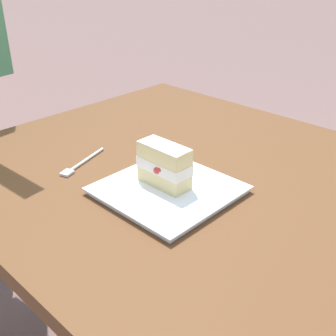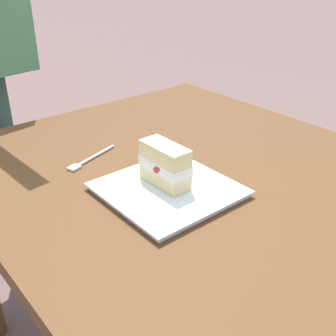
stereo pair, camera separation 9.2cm
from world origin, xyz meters
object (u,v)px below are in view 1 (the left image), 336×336
at_px(dessert_plate, 168,190).
at_px(cake_slice, 164,165).
at_px(patio_table, 208,211).
at_px(dessert_fork, 81,163).

height_order(dessert_plate, cake_slice, cake_slice).
relative_size(patio_table, dessert_plate, 4.76).
bearing_deg(dessert_plate, cake_slice, -14.62).
relative_size(patio_table, dessert_fork, 7.81).
bearing_deg(patio_table, dessert_plate, 78.57).
distance_m(patio_table, dessert_fork, 0.35).
relative_size(cake_slice, dessert_fork, 0.74).
bearing_deg(cake_slice, patio_table, -108.86).
xyz_separation_m(cake_slice, dessert_fork, (0.24, 0.06, -0.06)).
height_order(cake_slice, dessert_fork, cake_slice).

